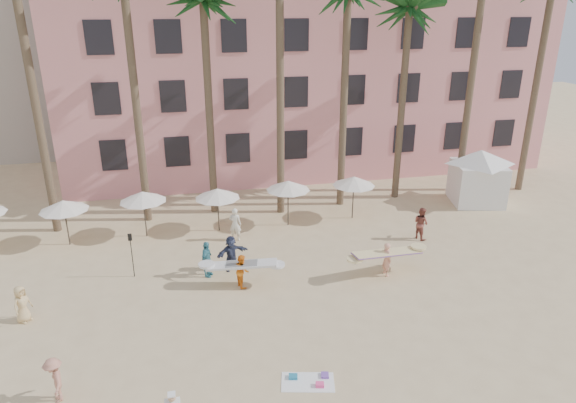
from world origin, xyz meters
The scene contains 9 objects.
ground centered at (0.00, 0.00, 0.00)m, with size 120.00×120.00×0.00m, color #D1B789.
pink_hotel centered at (7.00, 26.00, 8.00)m, with size 35.00×14.00×16.00m, color pink.
umbrella_row centered at (-3.00, 12.50, 2.33)m, with size 22.50×2.70×2.73m.
cabana centered at (15.65, 13.39, 2.07)m, with size 5.44×5.44×3.50m.
beach_towel centered at (0.84, -0.75, 0.03)m, with size 1.98×1.38×0.14m.
carrier_yellow centered at (6.28, 5.66, 0.96)m, with size 3.54×1.30×1.66m.
carrier_white centered at (-0.54, 6.09, 0.86)m, with size 3.25×1.42×1.56m.
beachgoers centered at (-1.03, 6.67, 0.86)m, with size 20.13×11.79×1.85m.
paddle centered at (-5.41, 8.05, 1.41)m, with size 0.18×0.04×2.23m.
Camera 1 is at (-2.91, -14.38, 12.07)m, focal length 32.00 mm.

